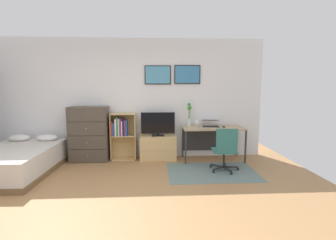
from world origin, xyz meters
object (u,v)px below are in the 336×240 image
Objects in this scene: computer_mouse at (224,127)px; wine_glass at (197,122)px; bookshelf at (122,132)px; office_chair at (225,149)px; laptop at (211,124)px; bed at (15,161)px; television at (158,124)px; bamboo_vase at (189,115)px; dresser at (89,134)px; desk at (212,132)px; tv_stand at (158,147)px.

wine_glass is at bearing -179.76° from computer_mouse.
office_chair is (2.08, -0.98, -0.16)m from bookshelf.
laptop is at bearing 156.35° from computer_mouse.
television reaches higher than bed.
bamboo_vase reaches higher than television.
bed is 1.68× the size of dresser.
office_chair is at bearing -86.91° from desk.
bamboo_vase is at bearing 118.07° from wine_glass.
bookshelf is 1.39× the size of television.
television reaches higher than computer_mouse.
laptop is 0.30m from computer_mouse.
computer_mouse is 0.58× the size of wine_glass.
bed is at bearing -178.62° from office_chair.
office_chair is (2.78, -0.92, -0.14)m from dresser.
bed is 2.87m from television.
computer_mouse is at bearing 0.24° from wine_glass.
bookshelf is 2.29× the size of laptop.
television is (2.71, 0.77, 0.56)m from bed.
laptop is (3.89, 0.76, 0.56)m from bed.
desk is 12.94× the size of computer_mouse.
tv_stand is 1.08× the size of television.
wine_glass reaches higher than laptop.
bookshelf is 1.69m from wine_glass.
laptop is at bearing 12.94° from bed.
desk is at bearing -0.56° from television.
computer_mouse is (2.96, -0.13, 0.16)m from dresser.
dresser is 2.26m from bamboo_vase.
office_chair is (1.27, -0.93, 0.19)m from tv_stand.
laptop reaches higher than tv_stand.
bookshelf reaches higher than tv_stand.
television is at bearing 175.05° from computer_mouse.
laptop is (2.69, -0.01, 0.20)m from dresser.
wine_glass is at bearing -10.04° from tv_stand.
bed is 4.24m from computer_mouse.
computer_mouse is (0.23, -0.11, 0.14)m from desk.
dresser is (1.20, 0.77, 0.35)m from bed.
desk is 0.91m from office_chair.
bookshelf is 2.00m from laptop.
wine_glass is at bearing -6.83° from bookshelf.
office_chair is 8.27× the size of computer_mouse.
television is at bearing -0.27° from dresser.
dresser is 2.28× the size of bamboo_vase.
tv_stand is at bearing -174.79° from laptop.
bookshelf is at bearing -175.61° from laptop.
bamboo_vase reaches higher than office_chair.
bed is 1.95× the size of bookshelf.
desk is at bearing 17.43° from wine_glass.
wine_glass is (3.56, 0.64, 0.63)m from bed.
television is 4.16× the size of wine_glass.
laptop is at bearing -15.86° from bamboo_vase.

